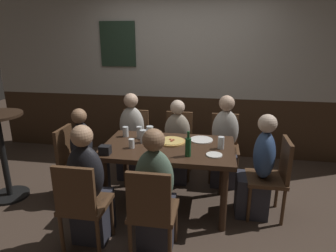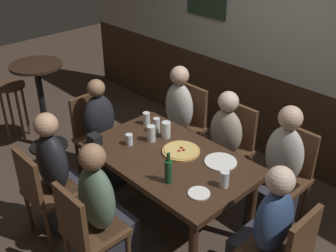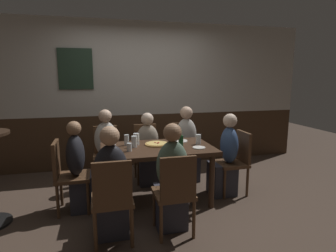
# 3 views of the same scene
# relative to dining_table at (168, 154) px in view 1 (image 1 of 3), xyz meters

# --- Properties ---
(ground_plane) EXTENTS (12.00, 12.00, 0.00)m
(ground_plane) POSITION_rel_dining_table_xyz_m (0.00, 0.00, -0.65)
(ground_plane) COLOR #423328
(wall_back) EXTENTS (6.40, 0.13, 2.60)m
(wall_back) POSITION_rel_dining_table_xyz_m (-0.01, 1.65, 0.65)
(wall_back) COLOR #3D2819
(wall_back) RESTS_ON ground_plane
(dining_table) EXTENTS (1.42, 0.87, 0.74)m
(dining_table) POSITION_rel_dining_table_xyz_m (0.00, 0.00, 0.00)
(dining_table) COLOR #382316
(dining_table) RESTS_ON ground_plane
(chair_mid_near) EXTENTS (0.40, 0.40, 0.88)m
(chair_mid_near) POSITION_rel_dining_table_xyz_m (0.00, -0.85, -0.15)
(chair_mid_near) COLOR #513521
(chair_mid_near) RESTS_ON ground_plane
(chair_right_far) EXTENTS (0.40, 0.40, 0.88)m
(chair_right_far) POSITION_rel_dining_table_xyz_m (0.63, 0.85, -0.15)
(chair_right_far) COLOR #513521
(chair_right_far) RESTS_ON ground_plane
(chair_left_near) EXTENTS (0.40, 0.40, 0.88)m
(chair_left_near) POSITION_rel_dining_table_xyz_m (-0.63, -0.85, -0.15)
(chair_left_near) COLOR #513521
(chair_left_near) RESTS_ON ground_plane
(chair_left_far) EXTENTS (0.40, 0.40, 0.88)m
(chair_left_far) POSITION_rel_dining_table_xyz_m (-0.63, 0.85, -0.15)
(chair_left_far) COLOR #513521
(chair_left_far) RESTS_ON ground_plane
(chair_head_west) EXTENTS (0.40, 0.40, 0.88)m
(chair_head_west) POSITION_rel_dining_table_xyz_m (-1.13, 0.00, -0.15)
(chair_head_west) COLOR #513521
(chair_head_west) RESTS_ON ground_plane
(chair_mid_far) EXTENTS (0.40, 0.40, 0.88)m
(chair_mid_far) POSITION_rel_dining_table_xyz_m (0.00, 0.85, -0.15)
(chair_mid_far) COLOR #513521
(chair_mid_far) RESTS_ON ground_plane
(chair_head_east) EXTENTS (0.40, 0.40, 0.88)m
(chair_head_east) POSITION_rel_dining_table_xyz_m (1.13, 0.00, -0.15)
(chair_head_east) COLOR #513521
(chair_head_east) RESTS_ON ground_plane
(person_mid_near) EXTENTS (0.34, 0.37, 1.17)m
(person_mid_near) POSITION_rel_dining_table_xyz_m (0.00, -0.69, -0.16)
(person_mid_near) COLOR #2D2D38
(person_mid_near) RESTS_ON ground_plane
(person_right_far) EXTENTS (0.34, 0.37, 1.17)m
(person_right_far) POSITION_rel_dining_table_xyz_m (0.63, 0.69, -0.15)
(person_right_far) COLOR #2D2D38
(person_right_far) RESTS_ON ground_plane
(person_left_near) EXTENTS (0.34, 0.37, 1.17)m
(person_left_near) POSITION_rel_dining_table_xyz_m (-0.63, -0.69, -0.16)
(person_left_near) COLOR #2D2D38
(person_left_near) RESTS_ON ground_plane
(person_left_far) EXTENTS (0.34, 0.37, 1.16)m
(person_left_far) POSITION_rel_dining_table_xyz_m (-0.63, 0.69, -0.16)
(person_left_far) COLOR #2D2D38
(person_left_far) RESTS_ON ground_plane
(person_head_west) EXTENTS (0.37, 0.34, 1.12)m
(person_head_west) POSITION_rel_dining_table_xyz_m (-0.96, 0.00, -0.18)
(person_head_west) COLOR #2D2D38
(person_head_west) RESTS_ON ground_plane
(person_mid_far) EXTENTS (0.34, 0.37, 1.09)m
(person_mid_far) POSITION_rel_dining_table_xyz_m (-0.00, 0.69, -0.19)
(person_mid_far) COLOR #2D2D38
(person_mid_far) RESTS_ON ground_plane
(person_head_east) EXTENTS (0.37, 0.34, 1.14)m
(person_head_east) POSITION_rel_dining_table_xyz_m (0.97, 0.00, -0.17)
(person_head_east) COLOR #2D2D38
(person_head_east) RESTS_ON ground_plane
(pizza) EXTENTS (0.32, 0.32, 0.03)m
(pizza) POSITION_rel_dining_table_xyz_m (0.02, 0.11, 0.10)
(pizza) COLOR tan
(pizza) RESTS_ON dining_table
(beer_glass_half) EXTENTS (0.07, 0.07, 0.13)m
(beer_glass_half) POSITION_rel_dining_table_xyz_m (0.56, 0.01, 0.15)
(beer_glass_half) COLOR silver
(beer_glass_half) RESTS_ON dining_table
(pint_glass_stout) EXTENTS (0.06, 0.06, 0.10)m
(pint_glass_stout) POSITION_rel_dining_table_xyz_m (-0.38, -0.12, 0.13)
(pint_glass_stout) COLOR silver
(pint_glass_stout) RESTS_ON dining_table
(pint_glass_amber) EXTENTS (0.08, 0.08, 0.15)m
(pint_glass_amber) POSITION_rel_dining_table_xyz_m (-0.25, 0.19, 0.16)
(pint_glass_amber) COLOR silver
(pint_glass_amber) RESTS_ON dining_table
(pint_glass_pale) EXTENTS (0.07, 0.07, 0.15)m
(pint_glass_pale) POSITION_rel_dining_table_xyz_m (-0.29, 0.06, 0.16)
(pint_glass_pale) COLOR silver
(pint_glass_pale) RESTS_ON dining_table
(tumbler_water) EXTENTS (0.06, 0.06, 0.14)m
(tumbler_water) POSITION_rel_dining_table_xyz_m (-0.37, 0.19, 0.16)
(tumbler_water) COLOR silver
(tumbler_water) RESTS_ON dining_table
(tumbler_short) EXTENTS (0.07, 0.07, 0.12)m
(tumbler_short) POSITION_rel_dining_table_xyz_m (-0.55, 0.22, 0.14)
(tumbler_short) COLOR silver
(tumbler_short) RESTS_ON dining_table
(beer_bottle_green) EXTENTS (0.06, 0.06, 0.26)m
(beer_bottle_green) POSITION_rel_dining_table_xyz_m (0.24, -0.25, 0.19)
(beer_bottle_green) COLOR #194723
(beer_bottle_green) RESTS_ON dining_table
(plate_white_large) EXTENTS (0.26, 0.26, 0.01)m
(plate_white_large) POSITION_rel_dining_table_xyz_m (0.35, 0.24, 0.10)
(plate_white_large) COLOR white
(plate_white_large) RESTS_ON dining_table
(plate_white_small) EXTENTS (0.16, 0.16, 0.01)m
(plate_white_small) POSITION_rel_dining_table_xyz_m (0.50, -0.19, 0.10)
(plate_white_small) COLOR white
(plate_white_small) RESTS_ON dining_table
(condiment_caddy) EXTENTS (0.11, 0.09, 0.09)m
(condiment_caddy) POSITION_rel_dining_table_xyz_m (-0.59, -0.33, 0.14)
(condiment_caddy) COLOR black
(condiment_caddy) RESTS_ON dining_table
(side_bar_table) EXTENTS (0.56, 0.56, 1.05)m
(side_bar_table) POSITION_rel_dining_table_xyz_m (-1.95, -0.13, -0.03)
(side_bar_table) COLOR black
(side_bar_table) RESTS_ON ground_plane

